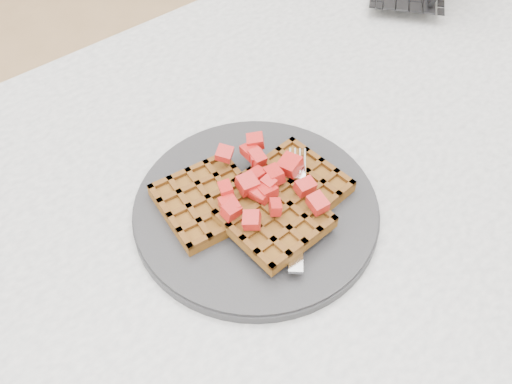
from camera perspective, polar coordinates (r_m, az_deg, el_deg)
ground at (r=1.41m, az=3.56°, el=-17.51°), size 4.00×4.00×0.00m
table at (r=0.86m, az=5.59°, el=-1.11°), size 1.20×0.80×0.75m
plate at (r=0.69m, az=-0.00°, el=-1.70°), size 0.30×0.30×0.02m
waffles at (r=0.67m, az=0.21°, el=-0.88°), size 0.21×0.19×0.03m
strawberry_pile at (r=0.65m, az=-0.00°, el=0.79°), size 0.15×0.15×0.02m
fork at (r=0.67m, az=4.04°, el=-1.26°), size 0.14×0.15×0.02m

